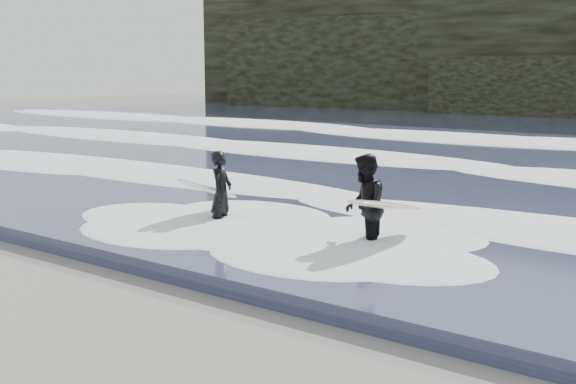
# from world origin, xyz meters

# --- Properties ---
(foam_near) EXTENTS (60.00, 3.20, 0.20)m
(foam_near) POSITION_xyz_m (0.00, 9.00, 0.40)
(foam_near) COLOR white
(foam_near) RESTS_ON sea
(foam_mid) EXTENTS (60.00, 4.00, 0.24)m
(foam_mid) POSITION_xyz_m (0.00, 16.00, 0.42)
(foam_mid) COLOR white
(foam_mid) RESTS_ON sea
(foam_far) EXTENTS (60.00, 4.80, 0.30)m
(foam_far) POSITION_xyz_m (0.00, 25.00, 0.45)
(foam_far) COLOR white
(foam_far) RESTS_ON sea
(surfer_left) EXTENTS (1.05, 1.93, 1.66)m
(surfer_left) POSITION_xyz_m (-0.61, 6.03, 0.84)
(surfer_left) COLOR black
(surfer_left) RESTS_ON ground
(surfer_right) EXTENTS (1.25, 2.27, 1.81)m
(surfer_right) POSITION_xyz_m (2.72, 6.17, 0.91)
(surfer_right) COLOR black
(surfer_right) RESTS_ON ground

